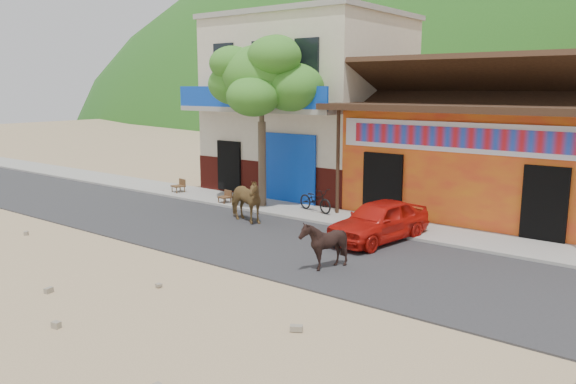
# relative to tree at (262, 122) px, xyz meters

# --- Properties ---
(ground) EXTENTS (120.00, 120.00, 0.00)m
(ground) POSITION_rel_tree_xyz_m (4.60, -5.80, -3.12)
(ground) COLOR #9E825B
(ground) RESTS_ON ground
(road) EXTENTS (60.00, 5.00, 0.04)m
(road) POSITION_rel_tree_xyz_m (4.60, -3.30, -3.10)
(road) COLOR #28282B
(road) RESTS_ON ground
(sidewalk) EXTENTS (60.00, 2.00, 0.12)m
(sidewalk) POSITION_rel_tree_xyz_m (4.60, 0.20, -3.06)
(sidewalk) COLOR gray
(sidewalk) RESTS_ON ground
(dance_club) EXTENTS (8.00, 6.00, 3.60)m
(dance_club) POSITION_rel_tree_xyz_m (6.60, 4.20, -1.32)
(dance_club) COLOR orange
(dance_club) RESTS_ON ground
(cafe_building) EXTENTS (7.00, 6.00, 7.00)m
(cafe_building) POSITION_rel_tree_xyz_m (-0.90, 4.20, 0.38)
(cafe_building) COLOR beige
(cafe_building) RESTS_ON ground
(tree) EXTENTS (3.00, 3.00, 6.00)m
(tree) POSITION_rel_tree_xyz_m (0.00, 0.00, 0.00)
(tree) COLOR #2D721E
(tree) RESTS_ON sidewalk
(cow_tan) EXTENTS (1.82, 1.07, 1.44)m
(cow_tan) POSITION_rel_tree_xyz_m (0.94, -2.04, -2.36)
(cow_tan) COLOR brown
(cow_tan) RESTS_ON road
(cow_dark) EXTENTS (1.42, 1.37, 1.20)m
(cow_dark) POSITION_rel_tree_xyz_m (5.65, -4.46, -2.48)
(cow_dark) COLOR black
(cow_dark) RESTS_ON road
(red_car) EXTENTS (1.91, 3.60, 1.17)m
(red_car) POSITION_rel_tree_xyz_m (5.48, -1.43, -2.50)
(red_car) COLOR red
(red_car) RESTS_ON road
(scooter) EXTENTS (1.64, 0.90, 0.82)m
(scooter) POSITION_rel_tree_xyz_m (2.10, 0.31, -2.59)
(scooter) COLOR black
(scooter) RESTS_ON sidewalk
(cafe_chair_left) EXTENTS (0.55, 0.55, 0.98)m
(cafe_chair_left) POSITION_rel_tree_xyz_m (-4.40, -0.08, -2.51)
(cafe_chair_left) COLOR #4C2D19
(cafe_chair_left) RESTS_ON sidewalk
(cafe_chair_right) EXTENTS (0.44, 0.44, 0.85)m
(cafe_chair_right) POSITION_rel_tree_xyz_m (-1.40, -0.50, -2.58)
(cafe_chair_right) COLOR #4D3019
(cafe_chair_right) RESTS_ON sidewalk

